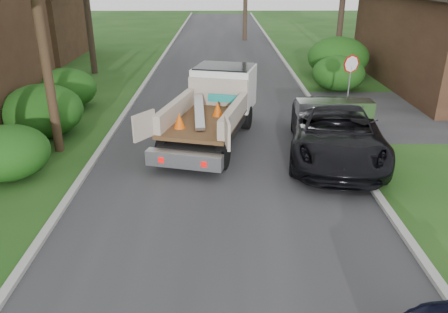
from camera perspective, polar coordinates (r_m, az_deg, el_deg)
name	(u,v)px	position (r m, az deg, el deg)	size (l,w,h in m)	color
ground	(224,232)	(10.26, 0.05, -9.81)	(120.00, 120.00, 0.00)	#194213
road	(223,107)	(19.43, -0.19, 6.48)	(8.00, 90.00, 0.02)	#28282B
curb_left	(130,106)	(19.82, -12.20, 6.46)	(0.20, 90.00, 0.12)	#9E9E99
curb_right	(315,106)	(19.85, 11.81, 6.52)	(0.20, 90.00, 0.12)	#9E9E99
stop_sign	(350,72)	(18.77, 16.18, 10.57)	(0.71, 0.32, 2.48)	slate
house_left_far	(19,11)	(33.52, -25.18, 16.78)	(7.56, 7.56, 6.00)	#3B2318
hedge_left_a	(8,152)	(13.98, -26.38, 0.48)	(2.34, 2.34, 1.53)	#1D4610
hedge_left_b	(42,111)	(17.06, -22.64, 5.55)	(2.86, 2.86, 1.87)	#1D4610
hedge_left_c	(66,89)	(20.34, -19.94, 8.34)	(2.60, 2.60, 1.70)	#1D4610
hedge_right_a	(338,73)	(22.89, 14.71, 10.49)	(2.60, 2.60, 1.70)	#1D4610
hedge_right_b	(338,57)	(25.86, 14.66, 12.47)	(3.38, 3.38, 2.21)	#1D4610
flatbed_truck	(217,101)	(15.81, -0.95, 7.26)	(3.92, 6.49, 2.30)	black
black_pickup	(336,131)	(14.41, 14.39, 3.24)	(2.82, 6.12, 1.70)	black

